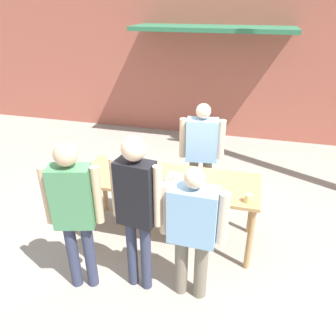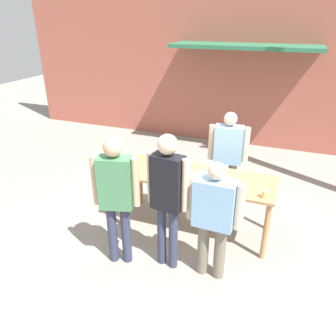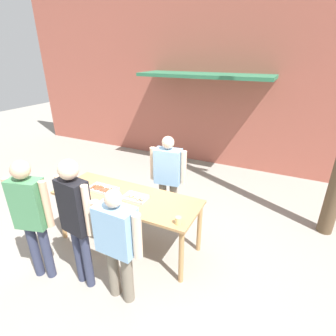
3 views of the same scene
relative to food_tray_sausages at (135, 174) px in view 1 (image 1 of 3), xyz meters
The scene contains 12 objects.
ground_plane 1.01m from the food_tray_sausages, ahead, with size 24.00×24.00×0.00m, color gray.
building_facade_back 4.23m from the food_tray_sausages, 83.79° to the left, with size 12.00×1.11×4.50m.
serving_table 0.45m from the food_tray_sausages, ahead, with size 2.29×0.84×0.90m.
food_tray_sausages is the anchor object (origin of this frame).
food_tray_buns 0.61m from the food_tray_sausages, ahead, with size 0.36×0.25×0.06m.
condiment_jar_mustard 0.65m from the food_tray_sausages, 152.57° to the right, with size 0.06×0.06×0.09m.
condiment_jar_ketchup 0.58m from the food_tray_sausages, 148.30° to the right, with size 0.06×0.06×0.09m.
beer_cup 1.46m from the food_tray_sausages, 11.39° to the right, with size 0.08×0.08×0.10m.
person_server_behind_table 1.15m from the food_tray_sausages, 51.65° to the left, with size 0.65×0.31×1.64m.
person_customer_holding_hotdog 1.12m from the food_tray_sausages, 103.75° to the right, with size 0.57×0.32×1.76m.
person_customer_with_cup 1.29m from the food_tray_sausages, 44.06° to the right, with size 0.69×0.27×1.56m.
person_customer_waiting_in_line 1.01m from the food_tray_sausages, 69.15° to the right, with size 0.55×0.25×1.82m.
Camera 1 is at (0.92, -3.49, 2.93)m, focal length 35.00 mm.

